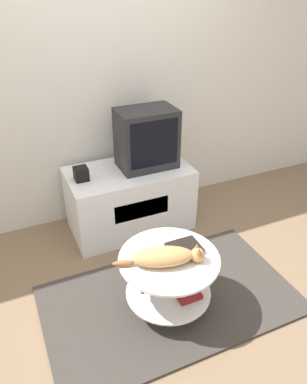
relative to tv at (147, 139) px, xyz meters
The scene contains 9 objects.
ground_plane 1.33m from the tv, 104.09° to the right, with size 12.00×12.00×0.00m, color #7F664C.
wall_back 0.64m from the tv, 124.23° to the left, with size 8.00×0.05×2.60m.
rug 1.32m from the tv, 104.09° to the right, with size 1.79×1.04×0.02m.
tv_stand 0.58m from the tv, behind, with size 1.07×0.59×0.58m.
tv is the anchor object (origin of this frame).
speaker 0.62m from the tv, behind, with size 0.11×0.11×0.11m.
coffee_table 1.22m from the tv, 105.48° to the right, with size 0.66×0.66×0.44m.
dvd_box 1.10m from the tv, 99.52° to the right, with size 0.21×0.17×0.04m.
cat 1.19m from the tv, 107.25° to the right, with size 0.57×0.28×0.12m.
Camera 1 is at (-0.90, -1.72, 2.06)m, focal length 35.00 mm.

